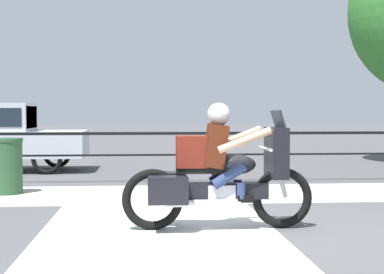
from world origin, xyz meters
TOP-DOWN VIEW (x-y plane):
  - ground_plane at (0.00, 0.00)m, footprint 120.00×120.00m
  - sidewalk_band at (0.00, 3.40)m, footprint 44.00×2.40m
  - crosswalk_band at (-1.24, -0.20)m, footprint 2.89×6.00m
  - fence_railing at (0.00, 5.09)m, footprint 36.00×0.05m
  - motorcycle at (-0.51, 0.26)m, footprint 2.39×0.76m
  - trash_bin at (-3.85, 3.64)m, footprint 0.56×0.56m

SIDE VIEW (x-z plane):
  - ground_plane at x=0.00m, z-range 0.00..0.00m
  - crosswalk_band at x=-1.24m, z-range 0.00..0.01m
  - sidewalk_band at x=0.00m, z-range 0.00..0.01m
  - trash_bin at x=-3.85m, z-range 0.00..1.00m
  - motorcycle at x=-0.51m, z-range -0.08..1.50m
  - fence_railing at x=0.00m, z-range 0.30..1.35m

